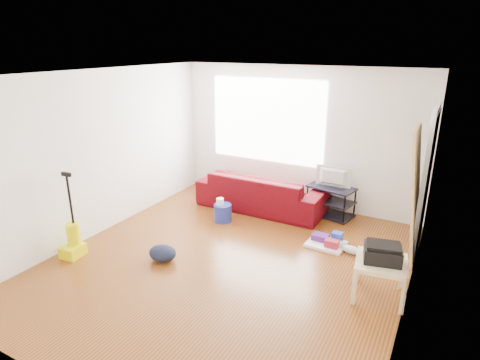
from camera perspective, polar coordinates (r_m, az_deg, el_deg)
The scene contains 13 objects.
room at distance 5.17m, azimuth -0.41°, elevation 0.97°, with size 4.51×5.01×2.51m.
sofa at distance 7.33m, azimuth 3.04°, elevation -4.00°, with size 2.27×0.89×0.66m, color #4C0007.
tv_stand at distance 7.08m, azimuth 12.77°, elevation -2.90°, with size 0.85×0.60×0.53m.
tv at distance 6.94m, azimuth 13.02°, elevation 0.39°, with size 0.60×0.08×0.35m, color black.
side_table at distance 5.02m, azimuth 19.41°, elevation -11.54°, with size 0.65×0.65×0.47m.
printer at distance 4.93m, azimuth 19.64°, elevation -9.73°, with size 0.47×0.40×0.22m.
bucket at distance 6.82m, azimuth -2.44°, elevation -5.80°, with size 0.30×0.30×0.30m, color navy.
toilet_paper at distance 6.73m, azimuth -2.84°, elevation -4.26°, with size 0.12×0.12×0.11m, color white.
cleaning_tray at distance 6.14m, azimuth 12.34°, elevation -8.56°, with size 0.56×0.46×0.19m.
backpack at distance 5.76m, azimuth -10.89°, elevation -11.11°, with size 0.39×0.31×0.22m, color black.
sneakers at distance 6.04m, azimuth 14.68°, elevation -9.24°, with size 0.53×0.27×0.12m.
vacuum at distance 6.13m, azimuth -22.67°, elevation -7.99°, with size 0.28×0.31×1.22m.
door_panel at distance 6.21m, azimuth 22.56°, elevation -9.94°, with size 0.04×0.74×1.85m, color #A87C52.
Camera 1 is at (2.45, -4.16, 2.84)m, focal length 30.00 mm.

